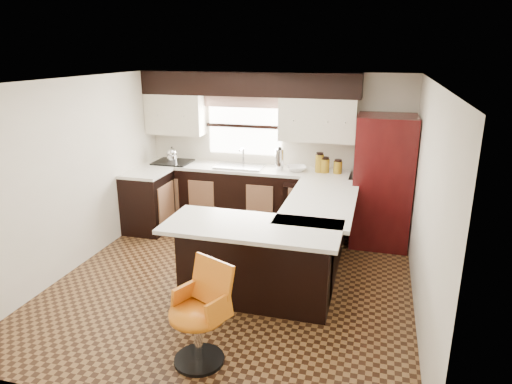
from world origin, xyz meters
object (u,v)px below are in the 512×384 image
(peninsula_long, at_px, (316,236))
(refrigerator, at_px, (383,181))
(bar_chair, at_px, (197,316))
(peninsula_return, at_px, (256,264))

(peninsula_long, xyz_separation_m, refrigerator, (0.78, 1.07, 0.48))
(refrigerator, bearing_deg, bar_chair, -115.36)
(bar_chair, bearing_deg, refrigerator, 89.30)
(peninsula_return, relative_size, refrigerator, 0.88)
(peninsula_long, bearing_deg, refrigerator, 53.90)
(peninsula_return, height_order, refrigerator, refrigerator)
(peninsula_return, height_order, bar_chair, bar_chair)
(refrigerator, relative_size, bar_chair, 1.98)
(peninsula_long, distance_m, bar_chair, 2.26)
(peninsula_return, bearing_deg, peninsula_long, 61.70)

